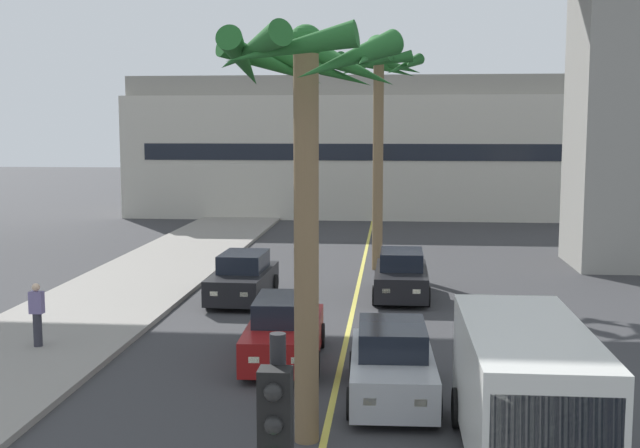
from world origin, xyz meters
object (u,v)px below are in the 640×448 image
object	(u,v)px
car_queue_third	(392,365)
car_queue_fourth	(284,332)
palm_tree_near_median	(379,90)
car_queue_second	(401,276)
car_queue_front	(243,278)
palm_tree_mid_median	(305,113)
delivery_van	(525,390)
pedestrian_far_along	(37,313)

from	to	relation	value
car_queue_third	car_queue_fourth	distance (m)	3.61
palm_tree_near_median	car_queue_second	bearing A→B (deg)	-80.28
car_queue_front	car_queue_third	bearing A→B (deg)	-62.19
car_queue_second	car_queue_fourth	distance (m)	8.23
car_queue_front	palm_tree_mid_median	size ratio (longest dim) A/B	0.56
car_queue_fourth	palm_tree_near_median	size ratio (longest dim) A/B	0.48
palm_tree_near_median	palm_tree_mid_median	world-z (taller)	palm_tree_near_median
car_queue_front	car_queue_fourth	world-z (taller)	same
car_queue_front	palm_tree_mid_median	xyz separation A→B (m)	(3.34, -11.75, 5.20)
car_queue_second	palm_tree_mid_median	size ratio (longest dim) A/B	0.55
car_queue_third	palm_tree_mid_median	distance (m)	5.96
palm_tree_mid_median	car_queue_second	bearing A→B (deg)	81.72
delivery_van	palm_tree_mid_median	xyz separation A→B (m)	(-3.78, 0.67, 4.64)
delivery_van	palm_tree_mid_median	bearing A→B (deg)	169.93
car_queue_fourth	pedestrian_far_along	size ratio (longest dim) A/B	2.57
palm_tree_near_median	delivery_van	bearing A→B (deg)	-81.31
car_queue_third	pedestrian_far_along	bearing A→B (deg)	163.12
palm_tree_near_median	car_queue_fourth	bearing A→B (deg)	-98.87
car_queue_fourth	palm_tree_mid_median	size ratio (longest dim) A/B	0.56
car_queue_front	delivery_van	distance (m)	14.33
car_queue_third	palm_tree_mid_median	size ratio (longest dim) A/B	0.56
car_queue_second	car_queue_third	distance (m)	10.19
car_queue_second	car_queue_third	size ratio (longest dim) A/B	0.99
car_queue_front	palm_tree_mid_median	distance (m)	13.28
car_queue_front	pedestrian_far_along	xyz separation A→B (m)	(-4.04, -6.57, 0.28)
delivery_van	car_queue_front	bearing A→B (deg)	119.85
car_queue_second	car_queue_fourth	world-z (taller)	same
palm_tree_mid_median	car_queue_front	bearing A→B (deg)	105.89
pedestrian_far_along	car_queue_fourth	bearing A→B (deg)	-2.06
car_queue_fourth	palm_tree_mid_median	bearing A→B (deg)	-77.90
delivery_van	pedestrian_far_along	xyz separation A→B (m)	(-11.17, 5.85, -0.29)
car_queue_front	car_queue_third	distance (m)	10.49
car_queue_third	delivery_van	bearing A→B (deg)	-54.59
car_queue_second	delivery_van	xyz separation A→B (m)	(1.94, -13.32, 0.57)
car_queue_second	delivery_van	distance (m)	13.47
car_queue_second	palm_tree_near_median	bearing A→B (deg)	99.72
car_queue_fourth	pedestrian_far_along	bearing A→B (deg)	177.94
car_queue_second	car_queue_fourth	bearing A→B (deg)	-110.66
car_queue_third	delivery_van	world-z (taller)	delivery_van
palm_tree_mid_median	pedestrian_far_along	distance (m)	10.28
delivery_van	pedestrian_far_along	world-z (taller)	delivery_van
pedestrian_far_along	car_queue_second	bearing A→B (deg)	39.00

